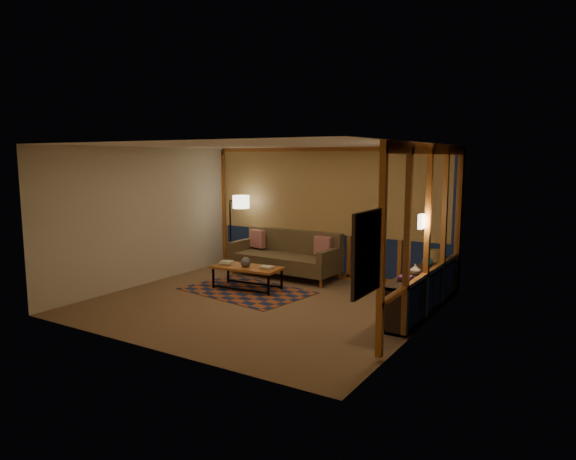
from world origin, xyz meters
The scene contains 21 objects.
floor centered at (0.00, 0.00, 0.00)m, with size 5.50×5.00×0.01m, color brown.
ceiling centered at (0.00, 0.00, 2.70)m, with size 5.50×5.00×0.01m, color white.
walls centered at (0.00, 0.00, 1.35)m, with size 5.51×5.01×2.70m.
window_wall_back centered at (0.00, 2.43, 1.35)m, with size 5.30×0.16×2.60m, color #B36F26, non-canonical shape.
window_wall_right centered at (2.68, 0.60, 1.35)m, with size 0.16×3.70×2.60m, color #B36F26, non-canonical shape.
wall_art centered at (2.71, -1.85, 1.45)m, with size 0.06×0.74×0.94m, color red, non-canonical shape.
wall_sconce centered at (2.62, 0.45, 1.55)m, with size 0.12×0.18×0.22m, color #FCEBCB, non-canonical shape.
sofa centered at (-0.71, 1.92, 0.47)m, with size 2.30×0.93×0.94m, color brown, non-canonical shape.
pillow_left centered at (-1.54, 2.12, 0.66)m, with size 0.38×0.13×0.38m, color #AF171A, non-canonical shape.
pillow_right centered at (0.12, 2.08, 0.66)m, with size 0.37×0.12×0.37m, color #AF171A, non-canonical shape.
area_rug centered at (-0.70, 0.54, 0.01)m, with size 2.29×1.53×0.01m, color #9B4C24.
coffee_table centered at (-0.76, 0.66, 0.22)m, with size 1.32×0.61×0.44m, color #B36F26, non-canonical shape.
book_stack_a centered at (-1.21, 0.60, 0.48)m, with size 0.24×0.19×0.07m, color beige, non-canonical shape.
book_stack_b centered at (-0.35, 0.71, 0.46)m, with size 0.21×0.17×0.04m, color beige, non-canonical shape.
ceramic_pot centered at (-0.77, 0.63, 0.54)m, with size 0.19×0.19×0.19m, color black.
floor_lamp centered at (-2.24, 2.05, 0.84)m, with size 0.56×0.37×1.68m, color black, non-canonical shape.
bookshelf centered at (2.49, 1.00, 0.34)m, with size 0.40×2.73×0.68m, color black, non-canonical shape.
basket centered at (2.47, 1.87, 0.78)m, with size 0.27×0.27×0.20m, color olive.
teal_bowl centered at (2.49, 1.29, 0.77)m, with size 0.17×0.17×0.17m, color #236F63.
vase centered at (2.49, 0.64, 0.77)m, with size 0.16×0.16×0.17m, color tan.
shelf_book_stack centered at (2.49, 0.18, 0.71)m, with size 0.15×0.21×0.06m, color beige, non-canonical shape.
Camera 1 is at (4.90, -7.05, 2.50)m, focal length 32.00 mm.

